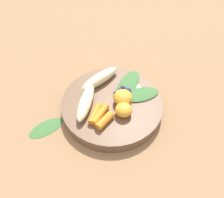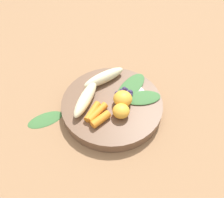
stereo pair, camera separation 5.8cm
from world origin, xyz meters
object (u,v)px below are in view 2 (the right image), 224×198
at_px(kale_leaf_stray, 45,119).
at_px(banana_peeled_right, 104,77).
at_px(banana_peeled_left, 86,99).
at_px(bowl, 112,105).
at_px(orange_segment_near, 122,100).

bearing_deg(kale_leaf_stray, banana_peeled_right, -169.90).
distance_m(banana_peeled_left, banana_peeled_right, 0.09).
height_order(bowl, banana_peeled_right, banana_peeled_right).
distance_m(orange_segment_near, kale_leaf_stray, 0.20).
bearing_deg(banana_peeled_left, kale_leaf_stray, -53.45).
height_order(banana_peeled_left, banana_peeled_right, same).
xyz_separation_m(orange_segment_near, kale_leaf_stray, (0.06, -0.18, -0.04)).
xyz_separation_m(bowl, kale_leaf_stray, (0.07, -0.16, -0.01)).
relative_size(banana_peeled_left, banana_peeled_right, 1.00).
relative_size(banana_peeled_left, orange_segment_near, 2.62).
distance_m(bowl, banana_peeled_right, 0.08).
relative_size(banana_peeled_right, orange_segment_near, 2.62).
height_order(banana_peeled_left, kale_leaf_stray, banana_peeled_left).
bearing_deg(bowl, orange_segment_near, 80.45).
relative_size(bowl, orange_segment_near, 5.49).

